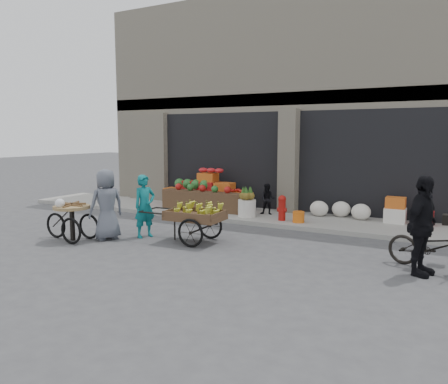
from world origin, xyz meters
The scene contains 15 objects.
ground centered at (0.00, 0.00, 0.00)m, with size 80.00×80.00×0.00m, color #424244.
sidewalk centered at (0.00, 4.10, 0.06)m, with size 18.00×2.20×0.12m, color gray.
building centered at (0.00, 8.03, 3.37)m, with size 14.00×6.45×7.00m.
fruit_display centered at (-2.48, 4.38, 0.67)m, with size 3.10×1.12×1.24m.
pineapple_bin centered at (-0.75, 3.60, 0.37)m, with size 0.52×0.52×0.50m, color silver.
fire_hydrant centered at (0.35, 3.55, 0.50)m, with size 0.22×0.22×0.71m.
orange_bucket centered at (0.85, 3.50, 0.27)m, with size 0.32×0.32×0.30m, color orange.
right_bay_goods centered at (2.61, 4.70, 0.41)m, with size 3.35×0.60×0.70m.
seated_person centered at (-0.35, 4.20, 0.58)m, with size 0.45×0.35×0.93m, color black.
banana_cart centered at (-0.76, 0.69, 0.67)m, with size 2.22×0.99×0.92m.
vendor_woman centered at (-2.07, 0.56, 0.77)m, with size 0.56×0.37×1.54m, color #0F6E74.
tricycle_cart centered at (-3.38, -0.53, 0.57)m, with size 1.42×0.85×0.95m.
vendor_grey centered at (-2.74, -0.05, 0.85)m, with size 0.83×0.54×1.69m, color slate.
bicycle centered at (4.30, 0.94, 0.45)m, with size 0.60×1.72×0.90m, color black.
cyclist centered at (4.10, 0.54, 0.90)m, with size 1.05×0.44×1.80m, color black.
Camera 1 is at (4.58, -7.77, 2.49)m, focal length 35.00 mm.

